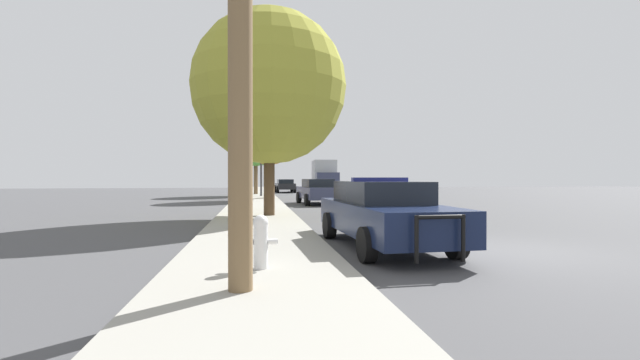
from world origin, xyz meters
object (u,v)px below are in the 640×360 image
traffic_light (282,151)px  box_truck (324,175)px  car_background_midblock (317,191)px  tree_sidewalk_far (256,139)px  tree_sidewalk_near (269,87)px  tree_sidewalk_mid (270,134)px  car_background_oncoming (368,190)px  police_car (383,212)px  fire_hydrant (261,240)px  car_background_distant (285,185)px

traffic_light → box_truck: 14.94m
car_background_midblock → tree_sidewalk_far: 13.43m
tree_sidewalk_near → tree_sidewalk_mid: (0.45, 13.28, -0.47)m
car_background_oncoming → box_truck: 17.92m
police_car → traffic_light: size_ratio=1.10×
traffic_light → tree_sidewalk_mid: 3.57m
car_background_oncoming → tree_sidewalk_mid: 7.81m
car_background_midblock → tree_sidewalk_mid: tree_sidewalk_mid is taller
tree_sidewalk_near → tree_sidewalk_far: tree_sidewalk_near is taller
police_car → car_background_oncoming: bearing=-106.8°
box_truck → tree_sidewalk_mid: size_ratio=1.02×
car_background_midblock → fire_hydrant: bearing=-104.9°
fire_hydrant → tree_sidewalk_far: size_ratio=0.12×
car_background_distant → tree_sidewalk_far: 8.47m
car_background_distant → car_background_oncoming: size_ratio=0.96×
police_car → car_background_oncoming: (4.89, 19.43, -0.08)m
fire_hydrant → car_background_oncoming: size_ratio=0.18×
car_background_oncoming → box_truck: size_ratio=0.69×
traffic_light → police_car: bearing=-88.0°
box_truck → tree_sidewalk_near: (-7.04, -30.33, 3.19)m
police_car → traffic_light: (-0.82, 23.56, 2.82)m
car_background_distant → tree_sidewalk_far: size_ratio=0.62×
traffic_light → car_background_oncoming: (5.71, -4.13, -2.90)m
car_background_oncoming → box_truck: (-0.18, 17.88, 1.08)m
box_truck → tree_sidewalk_near: size_ratio=0.85×
police_car → tree_sidewalk_near: 8.48m
tree_sidewalk_mid → tree_sidewalk_far: (-0.93, 7.22, 0.35)m
fire_hydrant → tree_sidewalk_far: bearing=90.1°
tree_sidewalk_near → tree_sidewalk_far: bearing=91.4°
car_background_oncoming → tree_sidewalk_near: tree_sidewalk_near is taller
box_truck → tree_sidewalk_near: tree_sidewalk_near is taller
tree_sidewalk_mid → traffic_light: bearing=72.2°
tree_sidewalk_far → tree_sidewalk_near: bearing=-88.6°
tree_sidewalk_near → fire_hydrant: bearing=-92.6°
fire_hydrant → car_background_midblock: 18.03m
car_background_distant → traffic_light: bearing=-96.7°
fire_hydrant → traffic_light: (1.94, 26.06, 3.02)m
box_truck → tree_sidewalk_near: 31.30m
car_background_midblock → box_truck: 22.51m
car_background_midblock → tree_sidewalk_far: bearing=102.1°
fire_hydrant → tree_sidewalk_far: (-0.05, 30.00, 4.28)m
traffic_light → tree_sidewalk_near: 16.69m
car_background_distant → tree_sidewalk_mid: (-2.02, -14.00, 3.78)m
tree_sidewalk_mid → car_background_distant: bearing=81.8°
fire_hydrant → car_background_distant: bearing=85.5°
police_car → tree_sidewalk_far: (-2.81, 27.49, 4.08)m
car_background_oncoming → tree_sidewalk_mid: bearing=-11.2°
car_background_oncoming → tree_sidewalk_mid: (-6.77, 0.84, 3.80)m
traffic_light → car_background_oncoming: 7.62m
car_background_distant → tree_sidewalk_near: 27.72m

